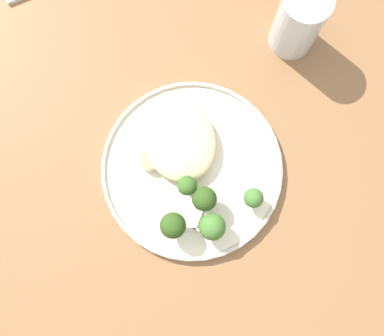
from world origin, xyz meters
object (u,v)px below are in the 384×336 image
(seared_scallop_half_hidden, at_px, (183,149))
(broccoli_floret_tall_stalk, at_px, (187,186))
(broccoli_floret_right_tilted, at_px, (253,198))
(broccoli_floret_center_pile, at_px, (173,226))
(seared_scallop_center_golden, at_px, (189,136))
(seared_scallop_tiny_bay, at_px, (150,161))
(seared_scallop_right_edge, at_px, (165,127))
(seared_scallop_tilted_round, at_px, (191,123))
(seared_scallop_on_noodles, at_px, (154,146))
(dinner_plate, at_px, (192,169))
(seared_scallop_front_small, at_px, (168,139))
(broccoli_floret_rear_charred, at_px, (212,227))
(water_glass, at_px, (298,24))
(broccoli_floret_near_rim, at_px, (205,199))

(seared_scallop_half_hidden, distance_m, broccoli_floret_tall_stalk, 0.07)
(seared_scallop_half_hidden, height_order, broccoli_floret_right_tilted, broccoli_floret_right_tilted)
(broccoli_floret_center_pile, relative_size, broccoli_floret_right_tilted, 1.37)
(seared_scallop_center_golden, relative_size, broccoli_floret_right_tilted, 0.75)
(seared_scallop_tiny_bay, bearing_deg, seared_scallop_right_edge, 137.56)
(seared_scallop_tilted_round, bearing_deg, seared_scallop_tiny_bay, -65.89)
(seared_scallop_center_golden, bearing_deg, seared_scallop_on_noodles, -92.95)
(dinner_plate, height_order, seared_scallop_center_golden, seared_scallop_center_golden)
(seared_scallop_front_small, xyz_separation_m, broccoli_floret_rear_charred, (0.16, 0.02, 0.02))
(seared_scallop_tilted_round, bearing_deg, seared_scallop_on_noodles, -76.16)
(dinner_plate, xyz_separation_m, water_glass, (-0.16, 0.23, 0.05))
(broccoli_floret_center_pile, height_order, broccoli_floret_right_tilted, broccoli_floret_center_pile)
(broccoli_floret_tall_stalk, height_order, water_glass, water_glass)
(seared_scallop_right_edge, height_order, broccoli_floret_right_tilted, broccoli_floret_right_tilted)
(dinner_plate, distance_m, broccoli_floret_near_rim, 0.07)
(broccoli_floret_center_pile, distance_m, broccoli_floret_right_tilted, 0.13)
(dinner_plate, relative_size, broccoli_floret_near_rim, 5.17)
(seared_scallop_on_noodles, xyz_separation_m, broccoli_floret_right_tilted, (0.13, 0.12, 0.02))
(seared_scallop_half_hidden, distance_m, seared_scallop_tiny_bay, 0.06)
(seared_scallop_front_small, bearing_deg, broccoli_floret_near_rim, 10.75)
(seared_scallop_tiny_bay, relative_size, seared_scallop_tilted_round, 1.01)
(seared_scallop_half_hidden, distance_m, broccoli_floret_rear_charred, 0.13)
(seared_scallop_right_edge, relative_size, broccoli_floret_rear_charred, 0.55)
(seared_scallop_center_golden, distance_m, broccoli_floret_right_tilted, 0.14)
(seared_scallop_half_hidden, height_order, seared_scallop_tilted_round, seared_scallop_half_hidden)
(seared_scallop_half_hidden, relative_size, broccoli_floret_rear_charred, 0.42)
(dinner_plate, xyz_separation_m, seared_scallop_tiny_bay, (-0.03, -0.06, 0.01))
(broccoli_floret_center_pile, relative_size, broccoli_floret_near_rim, 1.07)
(seared_scallop_center_golden, xyz_separation_m, seared_scallop_half_hidden, (0.02, -0.02, -0.00))
(seared_scallop_tiny_bay, xyz_separation_m, broccoli_floret_right_tilted, (0.11, 0.13, 0.02))
(broccoli_floret_center_pile, bearing_deg, broccoli_floret_right_tilted, 89.36)
(seared_scallop_on_noodles, height_order, seared_scallop_tilted_round, seared_scallop_on_noodles)
(seared_scallop_half_hidden, xyz_separation_m, broccoli_floret_tall_stalk, (0.06, -0.01, 0.02))
(seared_scallop_right_edge, xyz_separation_m, seared_scallop_tilted_round, (0.01, 0.04, 0.00))
(seared_scallop_right_edge, height_order, broccoli_floret_rear_charred, broccoli_floret_rear_charred)
(seared_scallop_on_noodles, bearing_deg, seared_scallop_tilted_round, 103.84)
(seared_scallop_tiny_bay, height_order, broccoli_floret_near_rim, broccoli_floret_near_rim)
(seared_scallop_center_golden, height_order, broccoli_floret_near_rim, broccoli_floret_near_rim)
(seared_scallop_on_noodles, height_order, broccoli_floret_tall_stalk, broccoli_floret_tall_stalk)
(seared_scallop_tiny_bay, xyz_separation_m, water_glass, (-0.12, 0.29, 0.03))
(broccoli_floret_near_rim, bearing_deg, broccoli_floret_right_tilted, 72.09)
(seared_scallop_on_noodles, height_order, broccoli_floret_right_tilted, broccoli_floret_right_tilted)
(seared_scallop_tilted_round, height_order, broccoli_floret_near_rim, broccoli_floret_near_rim)
(dinner_plate, distance_m, seared_scallop_front_small, 0.06)
(dinner_plate, xyz_separation_m, broccoli_floret_rear_charred, (0.10, -0.00, 0.03))
(seared_scallop_center_golden, distance_m, seared_scallop_tiny_bay, 0.07)
(seared_scallop_half_hidden, bearing_deg, seared_scallop_tiny_bay, -90.22)
(dinner_plate, bearing_deg, broccoli_floret_center_pile, -36.81)
(seared_scallop_tiny_bay, relative_size, broccoli_floret_tall_stalk, 0.66)
(seared_scallop_on_noodles, relative_size, water_glass, 0.23)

